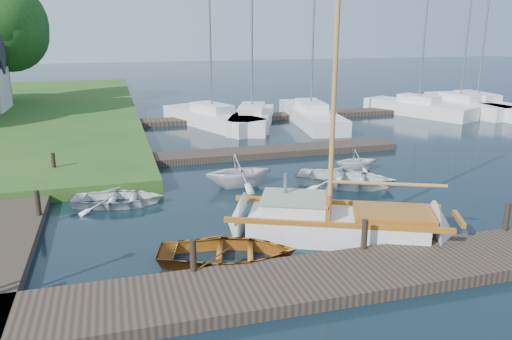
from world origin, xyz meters
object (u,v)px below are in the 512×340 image
object	(u,v)px
marina_boat_5	(418,107)
marina_boat_7	(476,104)
mooring_post_2	(365,234)
sailboat	(341,226)
tree_7	(0,24)
tender_d	(357,158)
tender_b	(239,169)
mooring_post_4	(38,203)
dinghy	(228,249)
tender_c	(346,176)
mooring_post_5	(54,163)
tender_a	(118,196)
mooring_post_3	(507,217)
marina_boat_2	(252,117)
marina_boat_3	(311,114)
marina_boat_1	(212,117)
mooring_post_1	(193,255)
marina_boat_6	(460,105)

from	to	relation	value
marina_boat_5	marina_boat_7	xyz separation A→B (m)	(4.95, 0.11, 0.00)
mooring_post_2	sailboat	distance (m)	1.52
tree_7	tender_d	bearing A→B (deg)	-53.10
tender_d	tender_b	bearing A→B (deg)	101.57
marina_boat_5	mooring_post_4	bearing A→B (deg)	97.72
dinghy	marina_boat_5	xyz separation A→B (m)	(18.10, 18.77, 0.20)
tender_c	marina_boat_7	xyz separation A→B (m)	(17.18, 13.72, 0.18)
mooring_post_5	tender_d	distance (m)	12.56
tender_a	mooring_post_5	bearing A→B (deg)	43.17
mooring_post_3	tender_d	xyz separation A→B (m)	(-0.62, 7.90, -0.20)
mooring_post_2	marina_boat_2	xyz separation A→B (m)	(2.21, 18.67, -0.13)
tender_d	marina_boat_7	bearing A→B (deg)	-50.46
marina_boat_3	tree_7	bearing A→B (deg)	65.55
marina_boat_3	marina_boat_7	world-z (taller)	marina_boat_3
tender_a	marina_boat_1	size ratio (longest dim) A/B	0.31
mooring_post_1	marina_boat_6	bearing A→B (deg)	40.95
mooring_post_4	marina_boat_2	bearing A→B (deg)	51.91
tender_b	mooring_post_5	bearing A→B (deg)	65.07
mooring_post_2	mooring_post_3	bearing A→B (deg)	0.00
mooring_post_2	tender_a	size ratio (longest dim) A/B	0.26
tender_b	marina_boat_2	xyz separation A→B (m)	(3.79, 11.62, -0.11)
mooring_post_2	marina_boat_6	size ratio (longest dim) A/B	0.08
tender_a	tender_c	xyz separation A→B (m)	(8.53, -0.20, 0.07)
dinghy	marina_boat_1	bearing A→B (deg)	4.41
mooring_post_3	mooring_post_4	xyz separation A→B (m)	(-13.00, 5.00, 0.00)
marina_boat_5	marina_boat_2	bearing A→B (deg)	69.71
sailboat	tree_7	xyz separation A→B (m)	(-13.55, 29.57, 5.86)
dinghy	sailboat	bearing A→B (deg)	-64.91
sailboat	tender_b	xyz separation A→B (m)	(-1.64, 5.57, 0.34)
marina_boat_2	sailboat	bearing A→B (deg)	-165.39
mooring_post_3	tender_d	distance (m)	7.93
sailboat	marina_boat_6	size ratio (longest dim) A/B	0.93
marina_boat_2	mooring_post_3	bearing A→B (deg)	-151.25
tender_d	marina_boat_2	size ratio (longest dim) A/B	0.18
tender_a	marina_boat_1	bearing A→B (deg)	-12.86
mooring_post_1	dinghy	world-z (taller)	mooring_post_1
mooring_post_3	tender_d	size ratio (longest dim) A/B	0.42
marina_boat_6	marina_boat_7	size ratio (longest dim) A/B	0.85
tree_7	marina_boat_2	bearing A→B (deg)	-38.24
sailboat	tender_b	size ratio (longest dim) A/B	3.78
dinghy	tender_a	distance (m)	5.98
tender_b	marina_boat_6	xyz separation A→B (m)	(19.61, 12.50, -0.12)
mooring_post_4	tree_7	size ratio (longest dim) A/B	0.09
mooring_post_3	tender_b	distance (m)	9.31
mooring_post_2	marina_boat_1	bearing A→B (deg)	90.40
mooring_post_5	tender_c	distance (m)	11.62
dinghy	tender_b	distance (m)	6.52
mooring_post_5	dinghy	bearing A→B (deg)	-61.30
mooring_post_1	tender_b	distance (m)	7.63
mooring_post_5	marina_boat_1	world-z (taller)	marina_boat_1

